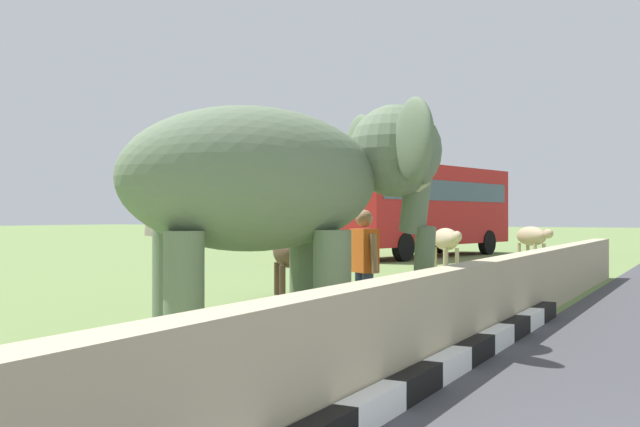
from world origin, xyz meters
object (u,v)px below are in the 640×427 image
(person_handler, at_px, (364,264))
(bus_red, at_px, (423,203))
(elephant, at_px, (280,184))
(cow_near, at_px, (289,252))
(cow_mid, at_px, (532,237))
(cow_far, at_px, (446,240))

(person_handler, xyz_separation_m, bus_red, (18.44, 5.96, 1.16))
(elephant, bearing_deg, person_handler, -14.87)
(cow_near, xyz_separation_m, cow_mid, (13.57, -1.72, 0.00))
(person_handler, height_order, cow_far, person_handler)
(person_handler, height_order, bus_red, bus_red)
(elephant, relative_size, cow_far, 2.23)
(cow_mid, xyz_separation_m, cow_far, (-4.88, 1.44, 0.00))
(elephant, relative_size, person_handler, 2.34)
(person_handler, height_order, cow_near, person_handler)
(person_handler, distance_m, cow_far, 12.41)
(cow_mid, bearing_deg, cow_near, 172.79)
(cow_far, bearing_deg, cow_mid, -16.48)
(cow_mid, bearing_deg, cow_far, 163.52)
(cow_far, bearing_deg, bus_red, 25.76)
(elephant, height_order, bus_red, bus_red)
(person_handler, bearing_deg, cow_far, 13.45)
(elephant, bearing_deg, cow_mid, 3.23)
(elephant, distance_m, cow_far, 13.84)
(elephant, height_order, cow_far, elephant)
(elephant, xyz_separation_m, bus_red, (19.94, 5.56, 0.13))
(person_handler, xyz_separation_m, cow_near, (3.38, 3.16, -0.06))
(bus_red, distance_m, cow_far, 7.18)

